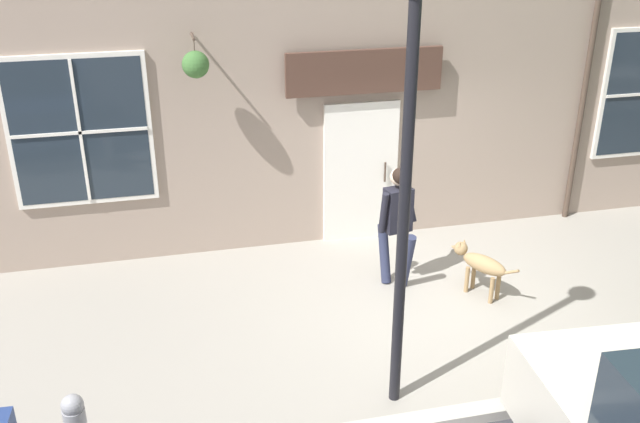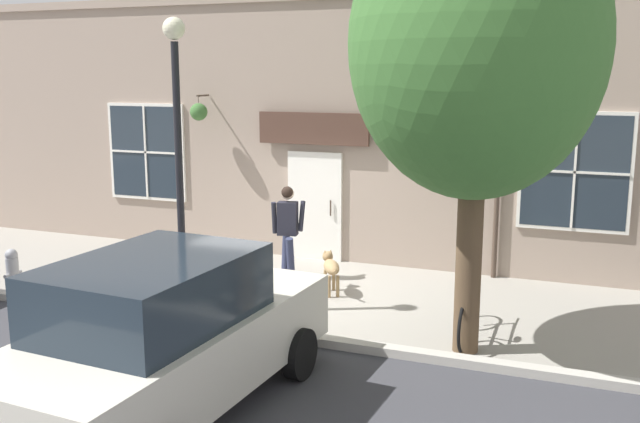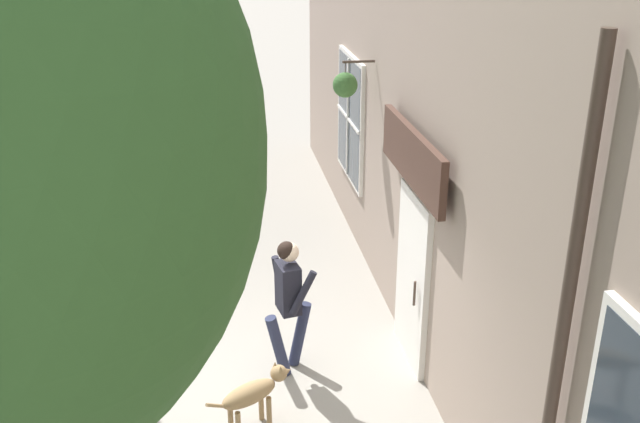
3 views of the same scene
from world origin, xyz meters
name	(u,v)px [view 2 (image 2 of 3)]	position (x,y,z in m)	size (l,w,h in m)	color
ground_plane	(293,292)	(0.00, 0.00, 0.00)	(90.00, 90.00, 0.00)	gray
storefront_facade	(340,130)	(-2.34, -0.01, 2.52)	(0.95, 18.00, 5.05)	gray
pedestrian_walking	(288,224)	(-0.70, -0.39, 0.99)	(0.61, 0.55, 1.66)	#282D47
dog_on_leash	(331,267)	(-0.22, 0.59, 0.44)	(0.93, 0.57, 0.66)	#997A51
street_tree_by_curb	(479,52)	(1.44, 3.11, 3.82)	(3.45, 3.10, 5.82)	brown
leaning_bicycle	(465,310)	(0.97, 3.00, 0.38)	(1.73, 0.22, 1.00)	black
parked_car_mid_block	(165,336)	(4.42, 0.46, 0.88)	(4.40, 2.14, 1.75)	beige
street_lamp	(177,122)	(1.52, -1.14, 2.89)	(0.32, 0.32, 4.35)	black
fire_hydrant	(13,271)	(1.75, -4.23, 0.40)	(0.34, 0.20, 0.77)	#99999E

